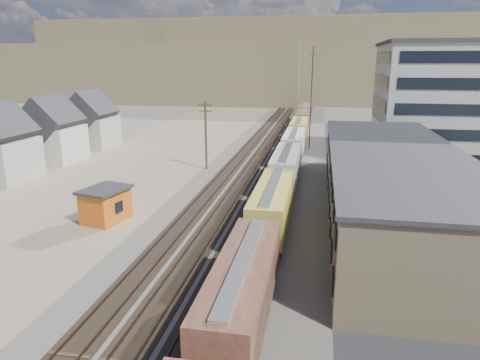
% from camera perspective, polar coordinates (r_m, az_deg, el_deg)
% --- Properties ---
extents(ballast_bed, '(18.00, 200.00, 0.06)m').
position_cam_1_polar(ballast_bed, '(69.75, 4.00, 2.73)').
color(ballast_bed, '#4C4742').
rests_on(ballast_bed, ground).
extents(dirt_yard, '(24.00, 180.00, 0.03)m').
position_cam_1_polar(dirt_yard, '(65.71, -14.67, 1.45)').
color(dirt_yard, '#84715B').
rests_on(dirt_yard, ground).
extents(asphalt_lot, '(26.00, 120.00, 0.04)m').
position_cam_1_polar(asphalt_lot, '(56.65, 24.79, -1.71)').
color(asphalt_lot, '#232326').
rests_on(asphalt_lot, ground).
extents(rail_tracks, '(11.40, 200.00, 0.24)m').
position_cam_1_polar(rail_tracks, '(69.79, 3.55, 2.81)').
color(rail_tracks, black).
rests_on(rail_tracks, ground).
extents(freight_train, '(3.00, 119.74, 4.46)m').
position_cam_1_polar(freight_train, '(60.99, 6.71, 3.47)').
color(freight_train, black).
rests_on(freight_train, ground).
extents(warehouse, '(12.40, 40.40, 7.25)m').
position_cam_1_polar(warehouse, '(44.79, 19.58, -0.59)').
color(warehouse, tan).
rests_on(warehouse, ground).
extents(office_tower, '(22.60, 18.60, 18.45)m').
position_cam_1_polar(office_tower, '(75.60, 26.46, 9.25)').
color(office_tower, '#9E998E').
rests_on(office_tower, ground).
extents(utility_pole_north, '(2.20, 0.32, 10.00)m').
position_cam_1_polar(utility_pole_north, '(62.57, -4.58, 6.16)').
color(utility_pole_north, '#382619').
rests_on(utility_pole_north, ground).
extents(radio_mast, '(1.20, 0.16, 18.00)m').
position_cam_1_polar(radio_mast, '(77.88, 9.46, 10.66)').
color(radio_mast, black).
rests_on(radio_mast, ground).
extents(hills_north, '(265.00, 80.00, 32.00)m').
position_cam_1_polar(hills_north, '(185.69, 8.52, 14.90)').
color(hills_north, brown).
rests_on(hills_north, ground).
extents(maintenance_shed, '(4.55, 5.35, 3.43)m').
position_cam_1_polar(maintenance_shed, '(44.40, -17.48, -3.11)').
color(maintenance_shed, '#D15D13').
rests_on(maintenance_shed, ground).
extents(parked_car_blue, '(4.26, 5.81, 1.47)m').
position_cam_1_polar(parked_car_blue, '(58.13, 25.12, -0.60)').
color(parked_car_blue, navy).
rests_on(parked_car_blue, ground).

